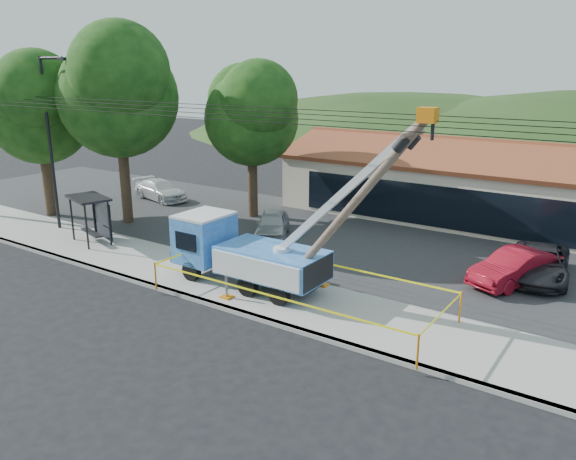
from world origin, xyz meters
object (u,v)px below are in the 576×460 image
at_px(utility_truck, 245,251).
at_px(car_dark, 538,280).
at_px(leaning_pole, 351,206).
at_px(car_white, 161,201).
at_px(car_red, 513,286).
at_px(car_silver, 273,239).
at_px(bus_shelter, 92,209).

distance_m(utility_truck, car_dark, 12.11).
distance_m(leaning_pole, car_white, 21.07).
bearing_deg(utility_truck, leaning_pole, -1.28).
relative_size(leaning_pole, car_white, 1.62).
distance_m(car_red, car_white, 23.01).
bearing_deg(car_silver, car_dark, -23.25).
xyz_separation_m(bus_shelter, car_silver, (6.71, 5.70, -1.83)).
relative_size(leaning_pole, car_silver, 1.81).
xyz_separation_m(leaning_pole, car_white, (-18.73, 8.81, -3.98)).
bearing_deg(car_red, car_white, -162.75).
relative_size(utility_truck, car_silver, 2.69).
bearing_deg(car_white, utility_truck, -110.59).
bearing_deg(car_red, utility_truck, -121.53).
bearing_deg(leaning_pole, utility_truck, 178.72).
bearing_deg(car_red, car_silver, -155.22).
relative_size(utility_truck, car_white, 2.40).
relative_size(leaning_pole, bus_shelter, 2.63).
xyz_separation_m(car_silver, car_white, (-11.10, 2.81, 0.00)).
height_order(utility_truck, car_red, utility_truck).
bearing_deg(car_dark, car_white, 168.19).
distance_m(utility_truck, car_white, 16.60).
distance_m(utility_truck, leaning_pole, 5.29).
height_order(utility_truck, leaning_pole, utility_truck).
xyz_separation_m(utility_truck, leaning_pole, (4.67, -0.10, 2.47)).
distance_m(utility_truck, car_red, 10.84).
bearing_deg(bus_shelter, car_white, 133.95).
relative_size(leaning_pole, car_red, 1.70).
height_order(car_white, car_dark, car_dark).
bearing_deg(car_silver, bus_shelter, -169.59).
bearing_deg(car_white, car_silver, -93.00).
height_order(car_silver, car_white, car_silver).
xyz_separation_m(leaning_pole, car_dark, (4.82, 7.47, -3.98)).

